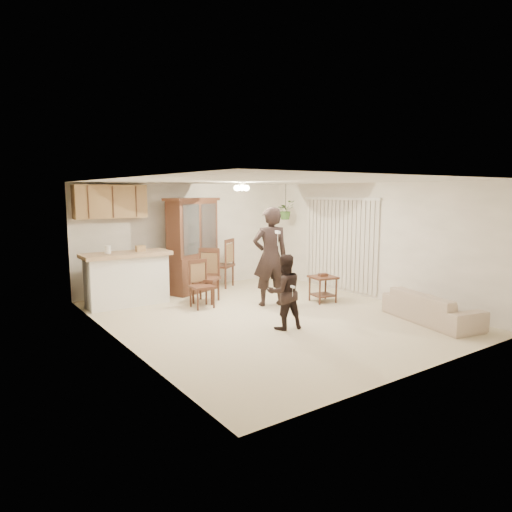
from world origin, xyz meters
TOP-DOWN VIEW (x-y plane):
  - floor at (0.00, 0.00)m, footprint 6.50×6.50m
  - ceiling at (0.00, 0.00)m, footprint 5.50×6.50m
  - wall_back at (0.00, 3.25)m, footprint 5.50×0.02m
  - wall_front at (0.00, -3.25)m, footprint 5.50×0.02m
  - wall_left at (-2.75, 0.00)m, footprint 0.02×6.50m
  - wall_right at (2.75, 0.00)m, footprint 0.02×6.50m
  - breakfast_bar at (-1.85, 2.35)m, footprint 1.60×0.55m
  - bar_top at (-1.85, 2.35)m, footprint 1.75×0.70m
  - upper_cabinets at (-1.90, 3.07)m, footprint 1.50×0.34m
  - vertical_blinds at (2.71, 0.90)m, footprint 0.06×2.30m
  - ceiling_fixture at (0.20, 1.20)m, footprint 0.36×0.36m
  - hanging_plant at (2.30, 2.40)m, footprint 0.43×0.37m
  - plant_cord at (2.30, 2.40)m, footprint 0.01×0.01m
  - sofa at (2.17, -1.95)m, footprint 1.11×1.99m
  - adult at (0.54, 0.67)m, footprint 0.76×0.63m
  - child at (-0.24, -0.77)m, footprint 0.75×0.63m
  - china_hutch at (-0.16, 2.73)m, footprint 1.47×0.98m
  - side_table at (1.62, 0.27)m, footprint 0.58×0.58m
  - chair_bar at (-0.70, 1.30)m, footprint 0.45×0.45m
  - chair_hutch_left at (-0.41, 1.65)m, footprint 0.70×0.70m
  - chair_hutch_right at (0.66, 2.84)m, footprint 0.73×0.73m
  - controller_adult at (0.38, 0.23)m, footprint 0.11×0.18m
  - controller_child at (-0.30, -1.06)m, footprint 0.06×0.12m

SIDE VIEW (x-z plane):
  - floor at x=0.00m, z-range 0.00..0.00m
  - chair_bar at x=-0.70m, z-range -0.21..0.75m
  - side_table at x=1.62m, z-range -0.02..0.59m
  - chair_hutch_left at x=-0.41m, z-range -0.25..0.88m
  - chair_hutch_right at x=0.66m, z-range -0.26..0.92m
  - sofa at x=2.17m, z-range 0.00..0.73m
  - breakfast_bar at x=-1.85m, z-range 0.00..1.00m
  - child at x=-0.24m, z-range 0.00..1.35m
  - controller_child at x=-0.30m, z-range 0.76..0.80m
  - adult at x=0.54m, z-range 0.00..1.80m
  - bar_top at x=-1.85m, z-range 1.01..1.09m
  - china_hutch at x=-0.16m, z-range -0.01..2.15m
  - vertical_blinds at x=2.71m, z-range 0.05..2.15m
  - wall_back at x=0.00m, z-range 0.00..2.50m
  - wall_front at x=0.00m, z-range 0.00..2.50m
  - wall_left at x=-2.75m, z-range 0.00..2.50m
  - wall_right at x=2.75m, z-range 0.00..2.50m
  - controller_adult at x=0.38m, z-range 1.51..1.57m
  - hanging_plant at x=2.30m, z-range 1.61..2.09m
  - upper_cabinets at x=-1.90m, z-range 1.75..2.45m
  - plant_cord at x=2.30m, z-range 1.85..2.50m
  - ceiling_fixture at x=0.20m, z-range 2.30..2.50m
  - ceiling at x=0.00m, z-range 2.49..2.51m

